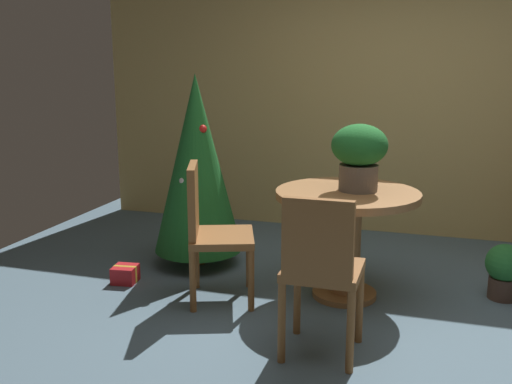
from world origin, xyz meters
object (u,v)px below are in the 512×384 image
flower_vase (359,152)px  potted_plant (505,269)px  round_dining_table (347,221)px  wooden_chair_left (210,226)px  wooden_chair_near (321,266)px  holiday_tree (197,164)px  gift_box_red (125,274)px

flower_vase → potted_plant: 1.32m
round_dining_table → wooden_chair_left: 0.94m
wooden_chair_near → holiday_tree: size_ratio=0.61×
wooden_chair_left → gift_box_red: wooden_chair_left is taller
wooden_chair_left → holiday_tree: (-0.36, 0.65, 0.30)m
round_dining_table → flower_vase: size_ratio=2.16×
wooden_chair_near → holiday_tree: holiday_tree is taller
flower_vase → holiday_tree: size_ratio=0.30×
flower_vase → potted_plant: flower_vase is taller
round_dining_table → wooden_chair_near: size_ratio=1.05×
wooden_chair_near → potted_plant: (1.07, 1.21, -0.32)m
holiday_tree → potted_plant: (2.32, -0.04, -0.62)m
potted_plant → wooden_chair_left: bearing=-162.6°
flower_vase → wooden_chair_left: flower_vase is taller
holiday_tree → potted_plant: 2.40m
wooden_chair_near → gift_box_red: bearing=156.7°
round_dining_table → flower_vase: (0.06, 0.03, 0.48)m
gift_box_red → wooden_chair_left: bearing=-7.8°
wooden_chair_left → gift_box_red: size_ratio=4.86×
holiday_tree → flower_vase: bearing=-12.7°
flower_vase → wooden_chair_near: size_ratio=0.48×
holiday_tree → potted_plant: bearing=-1.0°
wooden_chair_left → round_dining_table: bearing=20.0°
round_dining_table → holiday_tree: holiday_tree is taller
round_dining_table → gift_box_red: size_ratio=5.00×
round_dining_table → wooden_chair_left: wooden_chair_left is taller
round_dining_table → holiday_tree: size_ratio=0.64×
holiday_tree → round_dining_table: bearing=-14.8°
wooden_chair_left → potted_plant: size_ratio=2.42×
round_dining_table → gift_box_red: (-1.62, -0.22, -0.49)m
flower_vase → gift_box_red: (-1.68, -0.26, -0.97)m
gift_box_red → wooden_chair_near: bearing=-23.3°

